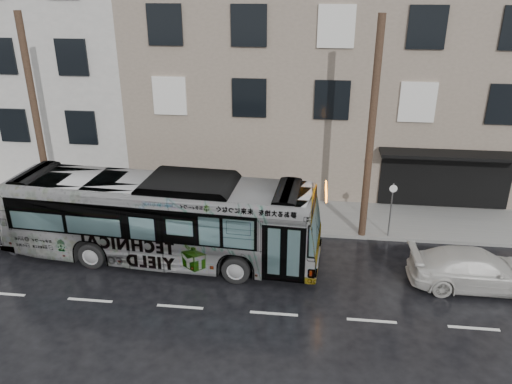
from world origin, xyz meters
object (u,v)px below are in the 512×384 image
utility_pole_rear (37,122)px  white_sedan (476,270)px  utility_pole_front (371,133)px  bus (161,218)px  sign_post (391,210)px

utility_pole_rear → white_sedan: bearing=-10.5°
utility_pole_front → bus: utility_pole_front is taller
white_sedan → bus: bearing=85.1°
sign_post → white_sedan: bearing=-51.2°
sign_post → white_sedan: (2.66, -3.30, -0.66)m
utility_pole_front → sign_post: bearing=0.0°
utility_pole_front → white_sedan: size_ratio=1.89×
utility_pole_rear → white_sedan: (17.76, -3.30, -3.96)m
white_sedan → utility_pole_front: bearing=47.2°
bus → white_sedan: size_ratio=2.60×
utility_pole_rear → white_sedan: 18.49m
utility_pole_front → white_sedan: 6.38m
utility_pole_front → sign_post: size_ratio=3.75×
utility_pole_front → bus: 8.91m
bus → white_sedan: (11.76, -0.70, -1.03)m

